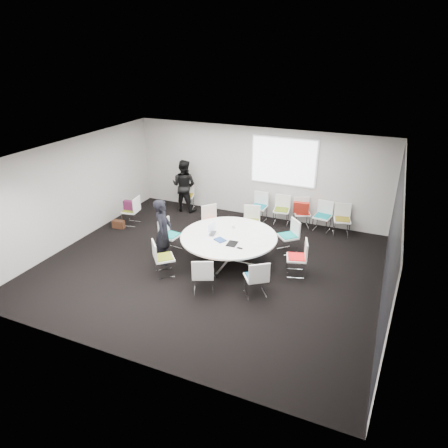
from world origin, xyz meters
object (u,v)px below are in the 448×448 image
at_px(chair_ring_c, 251,227).
at_px(cup, 233,227).
at_px(chair_back_b, 281,215).
at_px(brown_bag, 119,224).
at_px(chair_back_d, 322,222).
at_px(chair_ring_h, 256,284).
at_px(maroon_bag, 130,205).
at_px(chair_ring_d, 212,227).
at_px(person_main, 163,232).
at_px(chair_person_back, 187,201).
at_px(chair_back_e, 341,225).
at_px(chair_ring_f, 164,264).
at_px(chair_spare_left, 132,216).
at_px(conference_table, 229,242).
at_px(laptop, 214,234).
at_px(chair_back_a, 259,212).
at_px(chair_back_c, 302,218).
at_px(chair_ring_a, 296,264).
at_px(chair_ring_e, 171,241).
at_px(person_back, 184,186).
at_px(chair_ring_b, 288,242).

xyz_separation_m(chair_ring_c, cup, (-0.09, -1.16, 0.50)).
relative_size(chair_back_b, brown_bag, 2.44).
bearing_deg(chair_back_d, chair_ring_h, 88.16).
relative_size(chair_ring_c, maroon_bag, 2.20).
distance_m(chair_ring_d, person_main, 1.96).
height_order(chair_ring_h, cup, chair_ring_h).
xyz_separation_m(chair_person_back, cup, (2.59, -2.33, 0.50)).
bearing_deg(cup, chair_ring_c, 85.66).
bearing_deg(chair_back_e, chair_ring_f, 36.16).
height_order(chair_ring_f, chair_spare_left, same).
distance_m(conference_table, chair_ring_f, 1.67).
xyz_separation_m(chair_back_d, cup, (-1.86, -2.34, 0.50)).
bearing_deg(maroon_bag, chair_back_e, 16.83).
relative_size(chair_back_d, laptop, 2.86).
bearing_deg(chair_back_a, chair_back_c, -176.36).
height_order(chair_ring_a, chair_back_c, same).
bearing_deg(laptop, chair_back_c, -37.21).
xyz_separation_m(chair_ring_a, chair_ring_d, (-2.71, 1.13, 0.00)).
bearing_deg(chair_spare_left, chair_ring_e, -126.32).
bearing_deg(laptop, chair_ring_a, -94.99).
xyz_separation_m(chair_ring_a, chair_back_c, (-0.51, 2.73, 0.00)).
height_order(chair_back_c, person_back, person_back).
xyz_separation_m(conference_table, chair_ring_d, (-1.02, 1.21, -0.28)).
height_order(chair_ring_b, chair_ring_h, same).
distance_m(chair_ring_f, maroon_bag, 3.23).
xyz_separation_m(chair_ring_h, chair_spare_left, (-4.67, 2.09, 0.00)).
bearing_deg(conference_table, chair_spare_left, 164.79).
bearing_deg(conference_table, chair_person_back, 133.68).
bearing_deg(brown_bag, laptop, -10.69).
bearing_deg(chair_ring_h, chair_back_d, 43.98).
bearing_deg(chair_ring_b, chair_spare_left, 48.80).
bearing_deg(chair_back_d, chair_ring_b, 79.03).
height_order(conference_table, chair_back_e, chair_back_e).
relative_size(chair_ring_c, chair_ring_d, 1.00).
xyz_separation_m(chair_ring_f, person_main, (-0.30, 0.54, 0.56)).
relative_size(chair_ring_h, chair_person_back, 1.00).
relative_size(chair_ring_d, maroon_bag, 2.20).
bearing_deg(chair_ring_f, chair_back_e, 95.82).
height_order(chair_back_b, chair_back_d, same).
bearing_deg(conference_table, maroon_bag, 164.89).
relative_size(chair_spare_left, chair_person_back, 1.00).
relative_size(chair_ring_b, chair_back_c, 1.00).
relative_size(chair_back_c, person_main, 0.53).
bearing_deg(chair_back_e, chair_ring_c, 14.57).
height_order(chair_ring_a, cup, chair_ring_a).
bearing_deg(chair_ring_e, person_back, -152.36).
relative_size(chair_ring_f, maroon_bag, 2.20).
bearing_deg(chair_ring_c, conference_table, 73.56).
relative_size(chair_ring_e, chair_spare_left, 1.00).
bearing_deg(chair_ring_a, chair_spare_left, 64.15).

